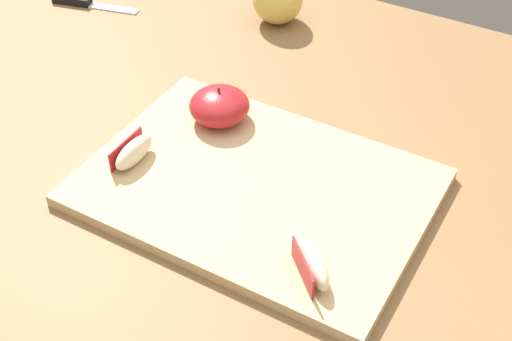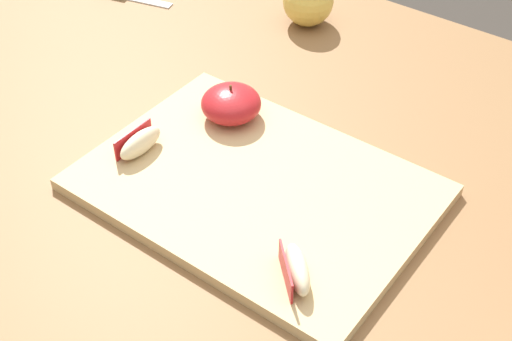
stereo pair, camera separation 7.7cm
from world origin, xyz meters
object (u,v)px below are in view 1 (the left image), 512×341
at_px(apple_half_skin_up, 219,106).
at_px(apple_wedge_right, 313,265).
at_px(paring_knife, 79,1).
at_px(apple_wedge_back, 133,152).
at_px(cutting_board, 256,187).

distance_m(apple_half_skin_up, apple_wedge_right, 0.30).
relative_size(apple_wedge_right, paring_knife, 0.42).
height_order(apple_half_skin_up, paring_knife, apple_half_skin_up).
relative_size(apple_wedge_back, apple_wedge_right, 1.05).
height_order(apple_half_skin_up, apple_wedge_back, apple_half_skin_up).
bearing_deg(cutting_board, apple_half_skin_up, 140.91).
relative_size(apple_half_skin_up, apple_wedge_back, 1.17).
height_order(cutting_board, apple_wedge_right, apple_wedge_right).
relative_size(cutting_board, paring_knife, 2.62).
xyz_separation_m(cutting_board, apple_wedge_back, (-0.16, -0.04, 0.02)).
bearing_deg(paring_knife, cutting_board, -27.28).
bearing_deg(apple_wedge_back, paring_knife, 139.38).
relative_size(cutting_board, apple_wedge_right, 6.26).
relative_size(cutting_board, apple_half_skin_up, 5.07).
distance_m(cutting_board, apple_half_skin_up, 0.14).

